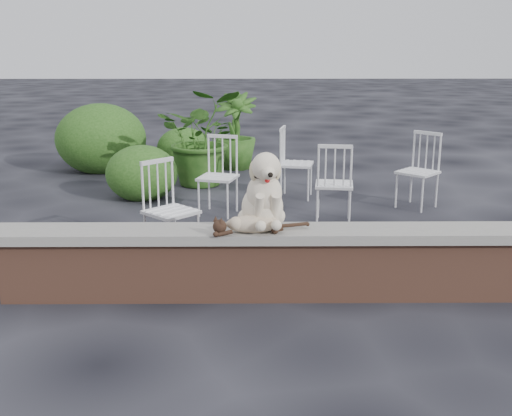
{
  "coord_description": "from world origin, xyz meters",
  "views": [
    {
      "loc": [
        -1.0,
        -4.81,
        2.04
      ],
      "look_at": [
        -0.96,
        0.2,
        0.7
      ],
      "focal_mm": 44.07,
      "sensor_mm": 36.0,
      "label": 1
    }
  ],
  "objects_px": {
    "cat": "(252,223)",
    "chair_b": "(218,176)",
    "chair_d": "(418,171)",
    "chair_e": "(296,163)",
    "potted_plant_a": "(203,137)",
    "potted_plant_b": "(235,131)",
    "chair_c": "(334,183)",
    "chair_a": "(171,210)",
    "dog": "(262,188)"
  },
  "relations": [
    {
      "from": "chair_a",
      "to": "chair_e",
      "type": "height_order",
      "value": "same"
    },
    {
      "from": "chair_d",
      "to": "dog",
      "type": "bearing_deg",
      "value": -81.86
    },
    {
      "from": "chair_a",
      "to": "potted_plant_b",
      "type": "relative_size",
      "value": 0.77
    },
    {
      "from": "chair_e",
      "to": "potted_plant_b",
      "type": "xyz_separation_m",
      "value": [
        -0.86,
        1.98,
        0.14
      ]
    },
    {
      "from": "chair_b",
      "to": "chair_e",
      "type": "distance_m",
      "value": 1.3
    },
    {
      "from": "cat",
      "to": "potted_plant_a",
      "type": "distance_m",
      "value": 4.3
    },
    {
      "from": "cat",
      "to": "chair_c",
      "type": "xyz_separation_m",
      "value": [
        0.94,
        2.25,
        -0.19
      ]
    },
    {
      "from": "chair_a",
      "to": "chair_e",
      "type": "distance_m",
      "value": 2.75
    },
    {
      "from": "chair_c",
      "to": "chair_e",
      "type": "relative_size",
      "value": 1.0
    },
    {
      "from": "dog",
      "to": "potted_plant_b",
      "type": "bearing_deg",
      "value": 83.62
    },
    {
      "from": "chair_b",
      "to": "cat",
      "type": "bearing_deg",
      "value": -64.91
    },
    {
      "from": "dog",
      "to": "potted_plant_a",
      "type": "relative_size",
      "value": 0.47
    },
    {
      "from": "chair_a",
      "to": "chair_d",
      "type": "height_order",
      "value": "same"
    },
    {
      "from": "chair_b",
      "to": "potted_plant_b",
      "type": "height_order",
      "value": "potted_plant_b"
    },
    {
      "from": "dog",
      "to": "potted_plant_a",
      "type": "height_order",
      "value": "potted_plant_a"
    },
    {
      "from": "chair_a",
      "to": "chair_b",
      "type": "bearing_deg",
      "value": 31.13
    },
    {
      "from": "chair_b",
      "to": "potted_plant_a",
      "type": "relative_size",
      "value": 0.68
    },
    {
      "from": "chair_c",
      "to": "cat",
      "type": "bearing_deg",
      "value": 75.24
    },
    {
      "from": "chair_a",
      "to": "potted_plant_b",
      "type": "xyz_separation_m",
      "value": [
        0.52,
        4.36,
        0.14
      ]
    },
    {
      "from": "chair_d",
      "to": "chair_e",
      "type": "bearing_deg",
      "value": -156.39
    },
    {
      "from": "chair_b",
      "to": "potted_plant_b",
      "type": "xyz_separation_m",
      "value": [
        0.15,
        2.8,
        0.14
      ]
    },
    {
      "from": "chair_e",
      "to": "potted_plant_b",
      "type": "bearing_deg",
      "value": 34.37
    },
    {
      "from": "potted_plant_a",
      "to": "chair_e",
      "type": "bearing_deg",
      "value": -31.28
    },
    {
      "from": "chair_b",
      "to": "chair_d",
      "type": "height_order",
      "value": "same"
    },
    {
      "from": "chair_a",
      "to": "chair_e",
      "type": "xyz_separation_m",
      "value": [
        1.37,
        2.38,
        0.0
      ]
    },
    {
      "from": "chair_b",
      "to": "chair_d",
      "type": "distance_m",
      "value": 2.49
    },
    {
      "from": "potted_plant_a",
      "to": "chair_b",
      "type": "bearing_deg",
      "value": -79.96
    },
    {
      "from": "chair_c",
      "to": "chair_d",
      "type": "xyz_separation_m",
      "value": [
        1.13,
        0.67,
        0.0
      ]
    },
    {
      "from": "chair_d",
      "to": "potted_plant_a",
      "type": "xyz_separation_m",
      "value": [
        -2.76,
        1.32,
        0.22
      ]
    },
    {
      "from": "chair_e",
      "to": "chair_d",
      "type": "xyz_separation_m",
      "value": [
        1.47,
        -0.54,
        0.0
      ]
    },
    {
      "from": "chair_e",
      "to": "potted_plant_a",
      "type": "relative_size",
      "value": 0.68
    },
    {
      "from": "chair_b",
      "to": "chair_d",
      "type": "xyz_separation_m",
      "value": [
        2.47,
        0.29,
        0.0
      ]
    },
    {
      "from": "cat",
      "to": "chair_a",
      "type": "height_order",
      "value": "chair_a"
    },
    {
      "from": "chair_c",
      "to": "potted_plant_b",
      "type": "relative_size",
      "value": 0.77
    },
    {
      "from": "chair_c",
      "to": "chair_a",
      "type": "relative_size",
      "value": 1.0
    },
    {
      "from": "chair_d",
      "to": "chair_a",
      "type": "bearing_deg",
      "value": -103.35
    },
    {
      "from": "chair_b",
      "to": "potted_plant_b",
      "type": "bearing_deg",
      "value": 103.3
    },
    {
      "from": "dog",
      "to": "chair_e",
      "type": "height_order",
      "value": "dog"
    },
    {
      "from": "dog",
      "to": "cat",
      "type": "distance_m",
      "value": 0.3
    },
    {
      "from": "potted_plant_b",
      "to": "chair_b",
      "type": "bearing_deg",
      "value": -92.99
    },
    {
      "from": "dog",
      "to": "potted_plant_a",
      "type": "bearing_deg",
      "value": 90.61
    },
    {
      "from": "cat",
      "to": "chair_b",
      "type": "bearing_deg",
      "value": 88.71
    },
    {
      "from": "dog",
      "to": "chair_c",
      "type": "relative_size",
      "value": 0.69
    },
    {
      "from": "chair_c",
      "to": "chair_b",
      "type": "bearing_deg",
      "value": -8.22
    },
    {
      "from": "chair_a",
      "to": "potted_plant_a",
      "type": "distance_m",
      "value": 3.17
    },
    {
      "from": "chair_d",
      "to": "chair_b",
      "type": "bearing_deg",
      "value": -129.68
    },
    {
      "from": "potted_plant_b",
      "to": "chair_e",
      "type": "bearing_deg",
      "value": -66.6
    },
    {
      "from": "dog",
      "to": "chair_a",
      "type": "distance_m",
      "value": 1.34
    },
    {
      "from": "dog",
      "to": "potted_plant_a",
      "type": "distance_m",
      "value": 4.17
    },
    {
      "from": "chair_e",
      "to": "chair_d",
      "type": "bearing_deg",
      "value": -99.16
    }
  ]
}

